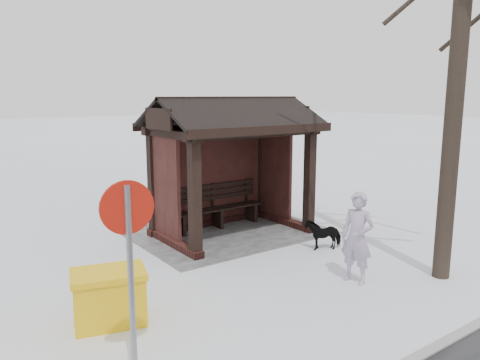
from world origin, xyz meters
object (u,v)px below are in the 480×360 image
Objects in this scene: bus_shelter at (228,139)px; pedestrian at (357,238)px; road_sign at (129,239)px; dog at (323,234)px; grit_bin at (109,297)px.

bus_shelter reaches higher than pedestrian.
pedestrian is at bearing -167.74° from road_sign.
bus_shelter reaches higher than road_sign.
dog is (-0.84, -1.57, -0.47)m from pedestrian.
pedestrian is at bearing 91.70° from bus_shelter.
grit_bin is at bearing -94.09° from road_sign.
pedestrian is at bearing -7.13° from dog.
dog is 0.64× the size of grit_bin.
dog is (-0.95, 2.07, -1.86)m from bus_shelter.
road_sign is (4.17, 0.44, 0.86)m from pedestrian.
bus_shelter is at bearing -128.58° from road_sign.
grit_bin is (3.90, -1.01, -0.39)m from pedestrian.
bus_shelter reaches higher than grit_bin.
dog is at bearing 138.68° from pedestrian.
bus_shelter is 3.17× the size of grit_bin.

